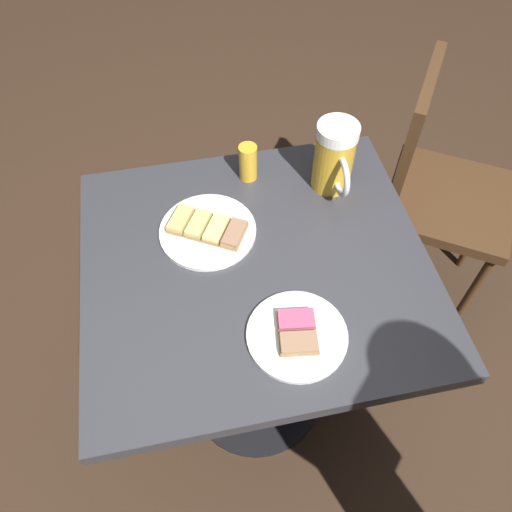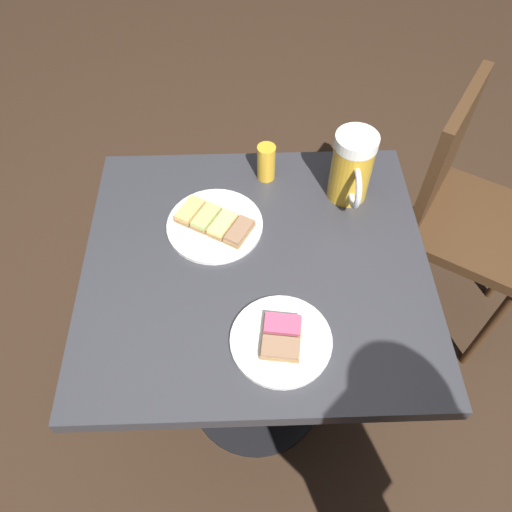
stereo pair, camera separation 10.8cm
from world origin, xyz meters
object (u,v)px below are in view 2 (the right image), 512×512
Objects in this scene: beer_mug at (352,168)px; beer_glass_small at (266,162)px; plate_far at (281,339)px; cafe_chair at (464,208)px; plate_near at (215,224)px.

beer_glass_small is (0.19, -0.07, -0.04)m from beer_mug.
beer_mug reaches higher than plate_far.
plate_near is at bearing -39.01° from cafe_chair.
plate_far is 1.14× the size of beer_mug.
plate_near is 2.32× the size of beer_glass_small.
beer_mug is 0.20× the size of cafe_chair.
cafe_chair reaches higher than beer_glass_small.
plate_near is 1.25× the size of beer_mug.
cafe_chair is at bearing -159.97° from beer_mug.
beer_glass_small reaches higher than plate_far.
plate_near is at bearing 15.88° from beer_mug.
beer_glass_small is at bearing -19.50° from beer_mug.
beer_mug is 1.85× the size of beer_glass_small.
beer_mug reaches higher than plate_near.
plate_near is at bearing 51.81° from beer_glass_small.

